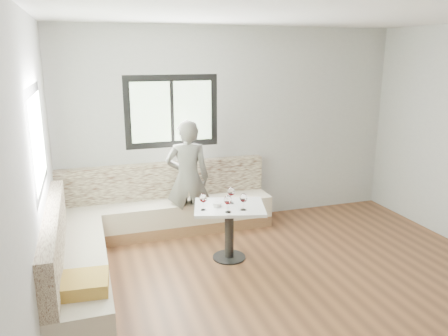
# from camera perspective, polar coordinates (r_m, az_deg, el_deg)

# --- Properties ---
(room) EXTENTS (5.01, 5.01, 2.81)m
(room) POSITION_cam_1_polar(r_m,az_deg,el_deg) (4.16, 11.22, 0.38)
(room) COLOR brown
(room) RESTS_ON ground
(banquette) EXTENTS (2.90, 2.80, 0.95)m
(banquette) POSITION_cam_1_polar(r_m,az_deg,el_deg) (5.49, -11.71, -7.98)
(banquette) COLOR #946843
(banquette) RESTS_ON ground
(table) EXTENTS (0.96, 0.83, 0.67)m
(table) POSITION_cam_1_polar(r_m,az_deg,el_deg) (5.25, 0.69, -6.69)
(table) COLOR black
(table) RESTS_ON ground
(person) EXTENTS (0.65, 0.49, 1.60)m
(person) POSITION_cam_1_polar(r_m,az_deg,el_deg) (5.88, -4.75, -1.38)
(person) COLOR #605E56
(person) RESTS_ON ground
(olive_ramekin) EXTENTS (0.10, 0.10, 0.04)m
(olive_ramekin) POSITION_cam_1_polar(r_m,az_deg,el_deg) (5.18, -0.92, -4.76)
(olive_ramekin) COLOR white
(olive_ramekin) RESTS_ON table
(wine_glass_a) EXTENTS (0.09, 0.09, 0.20)m
(wine_glass_a) POSITION_cam_1_polar(r_m,az_deg,el_deg) (5.01, -2.72, -4.01)
(wine_glass_a) COLOR white
(wine_glass_a) RESTS_ON table
(wine_glass_b) EXTENTS (0.09, 0.09, 0.20)m
(wine_glass_b) POSITION_cam_1_polar(r_m,az_deg,el_deg) (4.94, 0.52, -4.28)
(wine_glass_b) COLOR white
(wine_glass_b) RESTS_ON table
(wine_glass_c) EXTENTS (0.09, 0.09, 0.20)m
(wine_glass_c) POSITION_cam_1_polar(r_m,az_deg,el_deg) (5.02, 2.57, -3.99)
(wine_glass_c) COLOR white
(wine_glass_c) RESTS_ON table
(wine_glass_d) EXTENTS (0.09, 0.09, 0.20)m
(wine_glass_d) POSITION_cam_1_polar(r_m,az_deg,el_deg) (5.24, 0.94, -3.16)
(wine_glass_d) COLOR white
(wine_glass_d) RESTS_ON table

